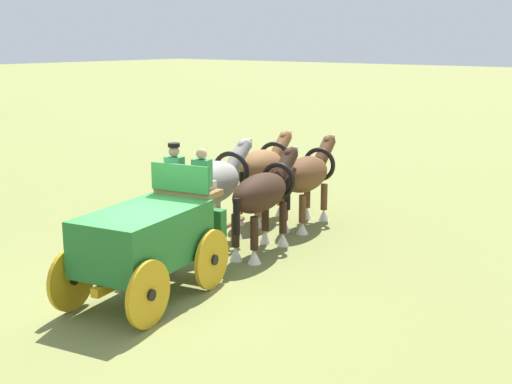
{
  "coord_description": "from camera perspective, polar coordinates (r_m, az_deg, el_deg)",
  "views": [
    {
      "loc": [
        -8.18,
        -9.27,
        4.8
      ],
      "look_at": [
        4.3,
        0.8,
        1.2
      ],
      "focal_mm": 48.15,
      "sensor_mm": 36.0,
      "label": 1
    }
  ],
  "objects": [
    {
      "name": "draft_horse_lead_near",
      "position": [
        18.37,
        0.54,
        1.87
      ],
      "size": [
        2.98,
        1.38,
        2.23
      ],
      "color": "brown",
      "rests_on": "ground"
    },
    {
      "name": "draft_horse_lead_off",
      "position": [
        17.86,
        4.3,
        1.4
      ],
      "size": [
        3.1,
        1.31,
        2.19
      ],
      "color": "brown",
      "rests_on": "ground"
    },
    {
      "name": "draft_horse_rear_near",
      "position": [
        16.11,
        -3.58,
        0.64
      ],
      "size": [
        3.19,
        1.42,
        2.33
      ],
      "color": "#9E998E",
      "rests_on": "ground"
    },
    {
      "name": "draft_horse_rear_off",
      "position": [
        15.55,
        0.6,
        -0.17
      ],
      "size": [
        3.12,
        1.27,
        2.22
      ],
      "color": "#331E14",
      "rests_on": "ground"
    },
    {
      "name": "ground_plane",
      "position": [
        13.26,
        -9.13,
        -8.73
      ],
      "size": [
        220.0,
        220.0,
        0.0
      ],
      "primitive_type": "plane",
      "color": "olive"
    },
    {
      "name": "show_wagon",
      "position": [
        13.01,
        -8.88,
        -3.66
      ],
      "size": [
        5.62,
        2.39,
        2.73
      ],
      "color": "#236B2D",
      "rests_on": "ground"
    }
  ]
}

